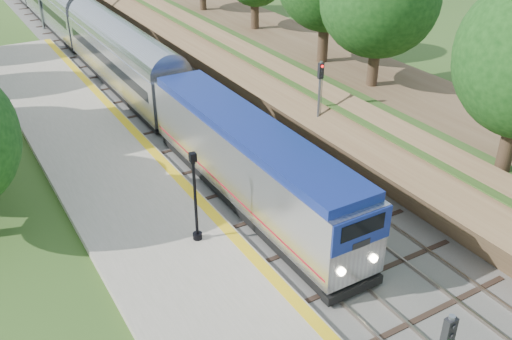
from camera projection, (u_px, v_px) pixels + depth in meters
trackbed at (66, 15)px, 63.55m from camera, size 9.50×170.00×0.28m
platform at (152, 226)px, 27.18m from camera, size 6.40×68.00×0.38m
yellow_stripe at (205, 206)px, 28.36m from camera, size 0.55×68.00×0.01m
lamppost_far at (195, 202)px, 25.04m from camera, size 0.43×0.43×4.39m
signal_farside at (319, 98)px, 32.45m from camera, size 0.31×0.24×5.62m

